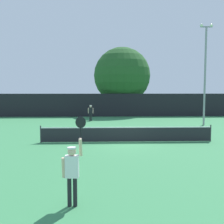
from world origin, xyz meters
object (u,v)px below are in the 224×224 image
at_px(player_serving, 72,167).
at_px(player_receiving, 91,111).
at_px(light_pole, 205,69).
at_px(large_tree, 122,76).
at_px(tennis_ball, 147,135).
at_px(parked_car_near, 159,107).

bearing_deg(player_serving, player_receiving, 91.00).
xyz_separation_m(player_serving, light_pole, (10.31, 16.91, 4.07)).
bearing_deg(player_serving, large_tree, 82.91).
distance_m(tennis_ball, parked_car_near, 21.37).
bearing_deg(player_receiving, player_serving, 91.00).
relative_size(player_serving, large_tree, 0.29).
relative_size(player_receiving, parked_car_near, 0.38).
xyz_separation_m(player_serving, tennis_ball, (4.08, 11.36, -1.10)).
height_order(light_pole, parked_car_near, light_pole).
relative_size(tennis_ball, parked_car_near, 0.02).
bearing_deg(light_pole, player_serving, -121.37).
height_order(tennis_ball, large_tree, large_tree).
bearing_deg(tennis_ball, parked_car_near, 75.58).
distance_m(player_serving, parked_car_near, 33.39).
xyz_separation_m(player_receiving, large_tree, (3.87, 7.65, 4.15)).
bearing_deg(light_pole, large_tree, 120.93).
xyz_separation_m(player_receiving, light_pole, (10.67, -3.69, 4.18)).
relative_size(player_receiving, large_tree, 0.19).
height_order(player_serving, large_tree, large_tree).
bearing_deg(player_receiving, large_tree, -116.85).
height_order(tennis_ball, light_pole, light_pole).
relative_size(large_tree, parked_car_near, 2.06).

